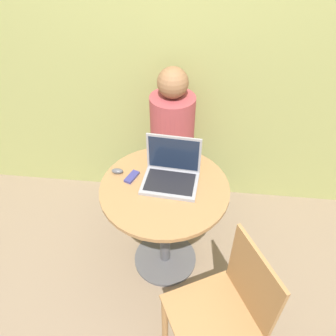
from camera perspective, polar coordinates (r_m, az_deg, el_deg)
The scene contains 8 objects.
ground_plane at distance 2.46m, azimuth -0.48°, elevation -15.51°, with size 12.00×12.00×0.00m, color #7F6B56.
back_wall at distance 2.24m, azimuth 1.71°, elevation 21.47°, with size 7.00×0.05×2.60m.
round_table at distance 2.03m, azimuth -0.57°, elevation -7.20°, with size 0.75×0.75×0.73m.
laptop at distance 1.89m, azimuth 0.57°, elevation -0.81°, with size 0.34×0.26×0.26m.
cell_phone at distance 1.95m, azimuth -6.32°, elevation -1.53°, with size 0.08×0.12×0.02m.
computer_mouse at distance 1.99m, azimuth -8.81°, elevation -0.52°, with size 0.07×0.04×0.03m.
chair_empty at distance 1.78m, azimuth 9.72°, elevation -23.55°, with size 0.54×0.54×0.88m.
person_seated at distance 2.49m, azimuth 0.87°, elevation 2.85°, with size 0.31×0.48×1.21m.
Camera 1 is at (0.17, -1.34, 2.05)m, focal length 35.00 mm.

